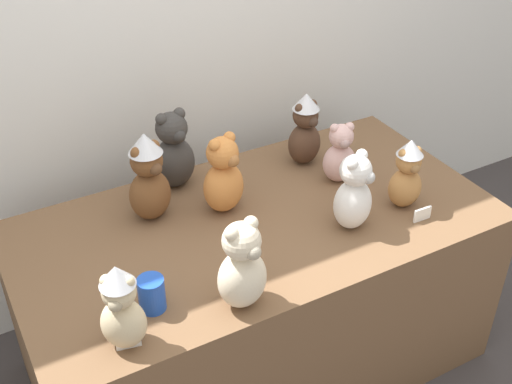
{
  "coord_description": "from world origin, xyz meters",
  "views": [
    {
      "loc": [
        -0.89,
        -1.37,
        2.09
      ],
      "look_at": [
        0.0,
        0.25,
        0.83
      ],
      "focal_mm": 45.99,
      "sensor_mm": 36.0,
      "label": 1
    }
  ],
  "objects_px": {
    "display_table": "(256,295)",
    "teddy_bear_charcoal": "(173,152)",
    "teddy_bear_ginger": "(223,176)",
    "teddy_bear_sand": "(121,308)",
    "teddy_bear_chestnut": "(148,178)",
    "teddy_bear_caramel": "(407,174)",
    "teddy_bear_blush": "(340,155)",
    "teddy_bear_cocoa": "(305,130)",
    "party_cup_blue": "(152,294)",
    "teddy_bear_snow": "(354,193)",
    "teddy_bear_cream": "(242,267)"
  },
  "relations": [
    {
      "from": "teddy_bear_cream",
      "to": "teddy_bear_chestnut",
      "type": "xyz_separation_m",
      "value": [
        -0.08,
        0.54,
        0.02
      ]
    },
    {
      "from": "teddy_bear_cocoa",
      "to": "teddy_bear_charcoal",
      "type": "bearing_deg",
      "value": 162.18
    },
    {
      "from": "teddy_bear_charcoal",
      "to": "teddy_bear_cocoa",
      "type": "bearing_deg",
      "value": -18.57
    },
    {
      "from": "teddy_bear_ginger",
      "to": "party_cup_blue",
      "type": "height_order",
      "value": "teddy_bear_ginger"
    },
    {
      "from": "display_table",
      "to": "teddy_bear_caramel",
      "type": "distance_m",
      "value": 0.73
    },
    {
      "from": "teddy_bear_chestnut",
      "to": "teddy_bear_ginger",
      "type": "bearing_deg",
      "value": -33.82
    },
    {
      "from": "display_table",
      "to": "teddy_bear_cocoa",
      "type": "height_order",
      "value": "teddy_bear_cocoa"
    },
    {
      "from": "display_table",
      "to": "party_cup_blue",
      "type": "distance_m",
      "value": 0.67
    },
    {
      "from": "teddy_bear_blush",
      "to": "party_cup_blue",
      "type": "relative_size",
      "value": 2.23
    },
    {
      "from": "teddy_bear_ginger",
      "to": "teddy_bear_sand",
      "type": "bearing_deg",
      "value": -158.4
    },
    {
      "from": "teddy_bear_cocoa",
      "to": "teddy_bear_sand",
      "type": "height_order",
      "value": "teddy_bear_cocoa"
    },
    {
      "from": "teddy_bear_blush",
      "to": "teddy_bear_caramel",
      "type": "bearing_deg",
      "value": -48.78
    },
    {
      "from": "teddy_bear_charcoal",
      "to": "teddy_bear_cream",
      "type": "bearing_deg",
      "value": -104.74
    },
    {
      "from": "teddy_bear_snow",
      "to": "teddy_bear_caramel",
      "type": "distance_m",
      "value": 0.24
    },
    {
      "from": "teddy_bear_charcoal",
      "to": "teddy_bear_sand",
      "type": "bearing_deg",
      "value": -131.18
    },
    {
      "from": "teddy_bear_cocoa",
      "to": "teddy_bear_caramel",
      "type": "relative_size",
      "value": 1.11
    },
    {
      "from": "teddy_bear_blush",
      "to": "teddy_bear_caramel",
      "type": "relative_size",
      "value": 0.91
    },
    {
      "from": "teddy_bear_blush",
      "to": "teddy_bear_charcoal",
      "type": "bearing_deg",
      "value": 171.43
    },
    {
      "from": "teddy_bear_cocoa",
      "to": "teddy_bear_ginger",
      "type": "xyz_separation_m",
      "value": [
        -0.42,
        -0.14,
        -0.01
      ]
    },
    {
      "from": "party_cup_blue",
      "to": "teddy_bear_snow",
      "type": "bearing_deg",
      "value": 3.68
    },
    {
      "from": "teddy_bear_blush",
      "to": "teddy_bear_chestnut",
      "type": "bearing_deg",
      "value": -172.41
    },
    {
      "from": "teddy_bear_ginger",
      "to": "teddy_bear_charcoal",
      "type": "height_order",
      "value": "teddy_bear_charcoal"
    },
    {
      "from": "display_table",
      "to": "teddy_bear_sand",
      "type": "bearing_deg",
      "value": -150.96
    },
    {
      "from": "teddy_bear_cocoa",
      "to": "teddy_bear_caramel",
      "type": "bearing_deg",
      "value": -77.77
    },
    {
      "from": "teddy_bear_cocoa",
      "to": "teddy_bear_chestnut",
      "type": "relative_size",
      "value": 0.9
    },
    {
      "from": "display_table",
      "to": "teddy_bear_sand",
      "type": "xyz_separation_m",
      "value": [
        -0.59,
        -0.33,
        0.49
      ]
    },
    {
      "from": "display_table",
      "to": "teddy_bear_ginger",
      "type": "height_order",
      "value": "teddy_bear_ginger"
    },
    {
      "from": "teddy_bear_blush",
      "to": "teddy_bear_ginger",
      "type": "relative_size",
      "value": 0.82
    },
    {
      "from": "teddy_bear_caramel",
      "to": "display_table",
      "type": "bearing_deg",
      "value": 167.61
    },
    {
      "from": "teddy_bear_sand",
      "to": "display_table",
      "type": "bearing_deg",
      "value": 62.2
    },
    {
      "from": "display_table",
      "to": "teddy_bear_charcoal",
      "type": "relative_size",
      "value": 5.4
    },
    {
      "from": "teddy_bear_cream",
      "to": "teddy_bear_ginger",
      "type": "xyz_separation_m",
      "value": [
        0.17,
        0.46,
        -0.0
      ]
    },
    {
      "from": "teddy_bear_charcoal",
      "to": "teddy_bear_snow",
      "type": "bearing_deg",
      "value": -59.19
    },
    {
      "from": "teddy_bear_snow",
      "to": "teddy_bear_chestnut",
      "type": "distance_m",
      "value": 0.7
    },
    {
      "from": "teddy_bear_cream",
      "to": "teddy_bear_chestnut",
      "type": "distance_m",
      "value": 0.55
    },
    {
      "from": "teddy_bear_chestnut",
      "to": "teddy_bear_caramel",
      "type": "distance_m",
      "value": 0.9
    },
    {
      "from": "teddy_bear_cream",
      "to": "teddy_bear_blush",
      "type": "xyz_separation_m",
      "value": [
        0.64,
        0.42,
        -0.03
      ]
    },
    {
      "from": "display_table",
      "to": "teddy_bear_cocoa",
      "type": "relative_size",
      "value": 5.61
    },
    {
      "from": "party_cup_blue",
      "to": "teddy_bear_caramel",
      "type": "bearing_deg",
      "value": 3.35
    },
    {
      "from": "teddy_bear_cream",
      "to": "teddy_bear_cocoa",
      "type": "bearing_deg",
      "value": 32.42
    },
    {
      "from": "teddy_bear_sand",
      "to": "teddy_bear_chestnut",
      "type": "bearing_deg",
      "value": 94.85
    },
    {
      "from": "teddy_bear_caramel",
      "to": "teddy_bear_cocoa",
      "type": "bearing_deg",
      "value": 116.3
    },
    {
      "from": "teddy_bear_caramel",
      "to": "teddy_bear_charcoal",
      "type": "height_order",
      "value": "teddy_bear_charcoal"
    },
    {
      "from": "teddy_bear_sand",
      "to": "teddy_bear_cocoa",
      "type": "bearing_deg",
      "value": 64.61
    },
    {
      "from": "teddy_bear_caramel",
      "to": "teddy_bear_ginger",
      "type": "bearing_deg",
      "value": 159.81
    },
    {
      "from": "teddy_bear_blush",
      "to": "teddy_bear_chestnut",
      "type": "distance_m",
      "value": 0.72
    },
    {
      "from": "teddy_bear_sand",
      "to": "teddy_bear_charcoal",
      "type": "height_order",
      "value": "teddy_bear_charcoal"
    },
    {
      "from": "teddy_bear_snow",
      "to": "teddy_bear_sand",
      "type": "height_order",
      "value": "teddy_bear_snow"
    },
    {
      "from": "teddy_bear_cream",
      "to": "teddy_bear_blush",
      "type": "distance_m",
      "value": 0.76
    },
    {
      "from": "teddy_bear_blush",
      "to": "display_table",
      "type": "bearing_deg",
      "value": -152.09
    }
  ]
}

